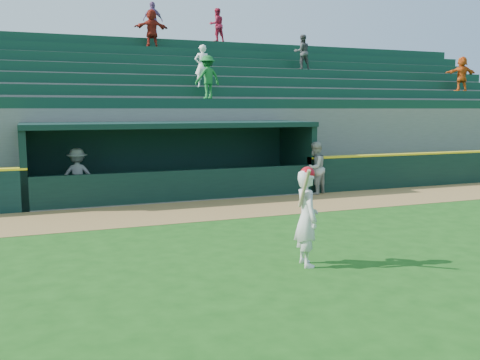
{
  "coord_description": "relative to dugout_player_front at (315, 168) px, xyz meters",
  "views": [
    {
      "loc": [
        -4.38,
        -9.56,
        2.9
      ],
      "look_at": [
        0.0,
        1.6,
        1.3
      ],
      "focal_mm": 40.0,
      "sensor_mm": 36.0,
      "label": 1
    }
  ],
  "objects": [
    {
      "name": "dugout",
      "position": [
        -4.6,
        1.67,
        0.46
      ],
      "size": [
        9.4,
        2.8,
        2.46
      ],
      "color": "slate",
      "rests_on": "ground"
    },
    {
      "name": "batter_at_plate",
      "position": [
        -4.29,
        -7.33,
        0.03
      ],
      "size": [
        0.52,
        0.84,
        1.87
      ],
      "color": "silver",
      "rests_on": "ground"
    },
    {
      "name": "warning_track",
      "position": [
        -4.6,
        -1.44,
        -0.89
      ],
      "size": [
        40.0,
        3.0,
        0.01
      ],
      "primitive_type": "cube",
      "color": "olive",
      "rests_on": "ground"
    },
    {
      "name": "dugout_player_inside",
      "position": [
        -7.66,
        1.37,
        -0.05
      ],
      "size": [
        1.16,
        0.77,
        1.68
      ],
      "primitive_type": "imported",
      "rotation": [
        0.0,
        0.0,
        3.01
      ],
      "color": "#A2A29D",
      "rests_on": "ground"
    },
    {
      "name": "ground",
      "position": [
        -4.6,
        -6.34,
        -0.9
      ],
      "size": [
        120.0,
        120.0,
        0.0
      ],
      "primitive_type": "plane",
      "color": "#194B12",
      "rests_on": "ground"
    },
    {
      "name": "dugout_player_front",
      "position": [
        0.0,
        0.0,
        0.0
      ],
      "size": [
        1.09,
        1.03,
        1.79
      ],
      "primitive_type": "imported",
      "rotation": [
        0.0,
        0.0,
        3.67
      ],
      "color": "#A8A8A2",
      "rests_on": "ground"
    },
    {
      "name": "stands",
      "position": [
        -4.59,
        6.24,
        1.5
      ],
      "size": [
        34.5,
        6.33,
        7.59
      ],
      "color": "slate",
      "rests_on": "ground"
    }
  ]
}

